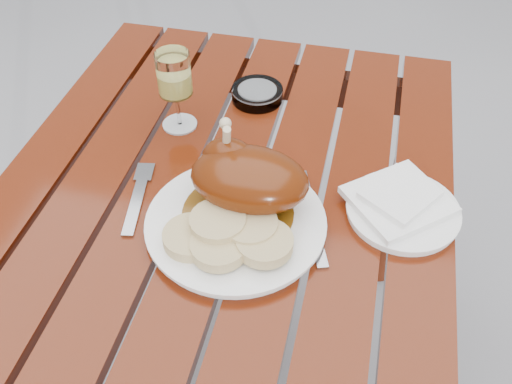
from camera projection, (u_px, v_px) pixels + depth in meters
table at (220, 339)px, 1.22m from camera, size 0.80×1.20×0.75m
dinner_plate at (236, 224)px, 0.93m from camera, size 0.30×0.30×0.02m
roast_duck at (246, 178)px, 0.92m from camera, size 0.20×0.19×0.14m
bread_dumplings at (228, 235)px, 0.88m from camera, size 0.20×0.13×0.04m
wine_glass at (176, 91)px, 1.08m from camera, size 0.08×0.08×0.16m
side_plate at (403, 211)px, 0.96m from camera, size 0.20×0.20×0.02m
napkin at (398, 200)px, 0.96m from camera, size 0.20×0.20×0.01m
ashtray at (257, 94)px, 1.19m from camera, size 0.11×0.11×0.03m
fork at (137, 201)px, 0.98m from camera, size 0.05×0.16×0.01m
knife at (312, 223)px, 0.94m from camera, size 0.08×0.18×0.01m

